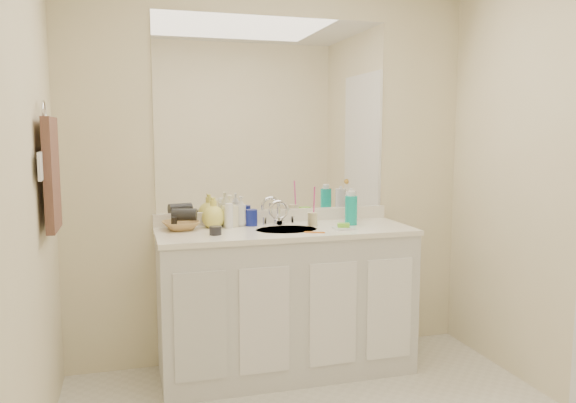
{
  "coord_description": "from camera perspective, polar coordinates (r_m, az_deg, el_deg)",
  "views": [
    {
      "loc": [
        -0.9,
        -2.15,
        1.45
      ],
      "look_at": [
        0.0,
        0.97,
        1.05
      ],
      "focal_mm": 35.0,
      "sensor_mm": 36.0,
      "label": 1
    }
  ],
  "objects": [
    {
      "name": "wall_back",
      "position": [
        3.57,
        -1.44,
        3.01
      ],
      "size": [
        2.6,
        0.02,
        2.4
      ],
      "primitive_type": "cube",
      "color": "#F3E7BE",
      "rests_on": "floor"
    },
    {
      "name": "wall_left",
      "position": [
        2.2,
        -26.47,
        -0.27
      ],
      "size": [
        0.02,
        2.6,
        2.4
      ],
      "primitive_type": "cube",
      "color": "#F3E7BE",
      "rests_on": "floor"
    },
    {
      "name": "vanity_cabinet",
      "position": [
        3.45,
        -0.23,
        -10.25
      ],
      "size": [
        1.5,
        0.55,
        0.85
      ],
      "primitive_type": "cube",
      "color": "silver",
      "rests_on": "floor"
    },
    {
      "name": "countertop",
      "position": [
        3.35,
        -0.24,
        -3.04
      ],
      "size": [
        1.52,
        0.57,
        0.03
      ],
      "primitive_type": "cube",
      "color": "white",
      "rests_on": "vanity_cabinet"
    },
    {
      "name": "backsplash",
      "position": [
        3.59,
        -1.36,
        -1.48
      ],
      "size": [
        1.52,
        0.03,
        0.08
      ],
      "primitive_type": "cube",
      "color": "white",
      "rests_on": "countertop"
    },
    {
      "name": "sink_basin",
      "position": [
        3.33,
        -0.14,
        -3.05
      ],
      "size": [
        0.37,
        0.37,
        0.02
      ],
      "primitive_type": "cylinder",
      "color": "#B5B19E",
      "rests_on": "countertop"
    },
    {
      "name": "faucet",
      "position": [
        3.49,
        -0.95,
        -1.47
      ],
      "size": [
        0.02,
        0.02,
        0.11
      ],
      "primitive_type": "cylinder",
      "color": "silver",
      "rests_on": "countertop"
    },
    {
      "name": "mirror",
      "position": [
        3.56,
        -1.43,
        8.79
      ],
      "size": [
        1.48,
        0.01,
        1.2
      ],
      "primitive_type": "cube",
      "color": "white",
      "rests_on": "wall_back"
    },
    {
      "name": "blue_mug",
      "position": [
        3.46,
        -3.74,
        -1.65
      ],
      "size": [
        0.09,
        0.09,
        0.1
      ],
      "primitive_type": "cylinder",
      "rotation": [
        0.0,
        0.0,
        0.25
      ],
      "color": "navy",
      "rests_on": "countertop"
    },
    {
      "name": "tan_cup",
      "position": [
        3.45,
        2.5,
        -1.8
      ],
      "size": [
        0.07,
        0.07,
        0.08
      ],
      "primitive_type": "cylinder",
      "rotation": [
        0.0,
        0.0,
        0.17
      ],
      "color": "beige",
      "rests_on": "countertop"
    },
    {
      "name": "toothbrush",
      "position": [
        3.44,
        2.67,
        -0.0
      ],
      "size": [
        0.01,
        0.04,
        0.19
      ],
      "primitive_type": "cylinder",
      "rotation": [
        0.14,
        0.0,
        -0.11
      ],
      "color": "#EA3D98",
      "rests_on": "tan_cup"
    },
    {
      "name": "mouthwash_bottle",
      "position": [
        3.5,
        6.43,
        -0.89
      ],
      "size": [
        0.09,
        0.09,
        0.18
      ],
      "primitive_type": "cylinder",
      "rotation": [
        0.0,
        0.0,
        0.15
      ],
      "color": "#0EAA99",
      "rests_on": "countertop"
    },
    {
      "name": "clear_pump_bottle",
      "position": [
        3.65,
        6.4,
        -0.49
      ],
      "size": [
        0.09,
        0.09,
        0.19
      ],
      "primitive_type": "cylinder",
      "rotation": [
        0.0,
        0.0,
        -0.42
      ],
      "color": "silver",
      "rests_on": "countertop"
    },
    {
      "name": "soap_dish",
      "position": [
        3.34,
        5.64,
        -2.72
      ],
      "size": [
        0.12,
        0.09,
        0.01
      ],
      "primitive_type": "cube",
      "rotation": [
        0.0,
        0.0,
        0.02
      ],
      "color": "white",
      "rests_on": "countertop"
    },
    {
      "name": "green_soap",
      "position": [
        3.34,
        5.64,
        -2.42
      ],
      "size": [
        0.08,
        0.07,
        0.02
      ],
      "primitive_type": "cube",
      "rotation": [
        0.0,
        0.0,
        -0.27
      ],
      "color": "#81DE36",
      "rests_on": "soap_dish"
    },
    {
      "name": "orange_comb",
      "position": [
        3.22,
        2.73,
        -3.14
      ],
      "size": [
        0.12,
        0.07,
        0.0
      ],
      "primitive_type": "cube",
      "rotation": [
        0.0,
        0.0,
        -0.42
      ],
      "color": "orange",
      "rests_on": "countertop"
    },
    {
      "name": "dark_jar",
      "position": [
        3.18,
        -7.38,
        -2.94
      ],
      "size": [
        0.08,
        0.08,
        0.05
      ],
      "primitive_type": "cylinder",
      "rotation": [
        0.0,
        0.0,
        0.19
      ],
      "color": "black",
      "rests_on": "countertop"
    },
    {
      "name": "extra_white_bottle",
      "position": [
        3.38,
        -6.0,
        -1.45
      ],
      "size": [
        0.06,
        0.06,
        0.15
      ],
      "primitive_type": "cylinder",
      "rotation": [
        0.0,
        0.0,
        -0.33
      ],
      "color": "white",
      "rests_on": "countertop"
    },
    {
      "name": "soap_bottle_white",
      "position": [
        3.45,
        -4.81,
        -0.99
      ],
      "size": [
        0.08,
        0.08,
        0.18
      ],
      "primitive_type": "imported",
      "rotation": [
        0.0,
        0.0,
        0.19
      ],
      "color": "silver",
      "rests_on": "countertop"
    },
    {
      "name": "soap_bottle_cream",
      "position": [
        3.44,
        -5.94,
        -0.94
      ],
      "size": [
        0.09,
        0.09,
        0.19
      ],
      "primitive_type": "imported",
      "rotation": [
        0.0,
        0.0,
        0.05
      ],
      "color": "#FBF8CD",
      "rests_on": "countertop"
    },
    {
      "name": "soap_bottle_yellow",
      "position": [
        3.41,
        -7.59,
        -1.12
      ],
      "size": [
        0.17,
        0.17,
        0.18
      ],
      "primitive_type": "imported",
      "rotation": [
        0.0,
        0.0,
        -0.19
      ],
      "color": "#F1E85E",
      "rests_on": "countertop"
    },
    {
      "name": "wicker_basket",
      "position": [
        3.37,
        -10.81,
        -2.41
      ],
      "size": [
        0.25,
        0.25,
        0.05
      ],
      "primitive_type": "imported",
      "rotation": [
        0.0,
        0.0,
        0.19
      ],
      "color": "#A97D44",
      "rests_on": "countertop"
    },
    {
      "name": "hair_dryer",
      "position": [
        3.36,
        -10.49,
        -1.32
      ],
      "size": [
        0.16,
        0.1,
        0.07
      ],
      "primitive_type": "cylinder",
      "rotation": [
        0.0,
        1.57,
        -0.25
      ],
      "color": "black",
      "rests_on": "wicker_basket"
    },
    {
      "name": "towel_ring",
      "position": [
        2.95,
        -23.55,
        8.38
      ],
      "size": [
        0.01,
        0.11,
        0.11
      ],
      "primitive_type": "torus",
      "rotation": [
        0.0,
        1.57,
        0.0
      ],
      "color": "silver",
      "rests_on": "wall_left"
    },
    {
      "name": "hand_towel",
      "position": [
        2.95,
        -22.88,
        2.57
      ],
      "size": [
        0.04,
        0.32,
        0.55
      ],
      "primitive_type": "cube",
      "color": "#412A23",
      "rests_on": "towel_ring"
    },
    {
      "name": "switch_plate",
      "position": [
        2.75,
        -23.87,
        3.28
      ],
      "size": [
        0.01,
        0.08,
        0.13
      ],
      "primitive_type": "cube",
      "color": "white",
      "rests_on": "wall_left"
    }
  ]
}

